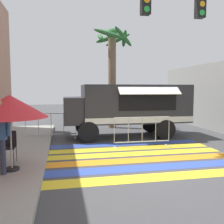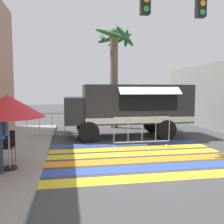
% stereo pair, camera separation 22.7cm
% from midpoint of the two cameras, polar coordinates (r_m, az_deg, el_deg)
% --- Properties ---
extents(ground_plane, '(60.00, 60.00, 0.00)m').
position_cam_midpoint_polar(ground_plane, '(7.09, 6.43, -12.63)').
color(ground_plane, '#424244').
extents(crosswalk_painted, '(6.40, 4.36, 0.01)m').
position_cam_midpoint_polar(crosswalk_painted, '(8.15, 3.93, -10.20)').
color(crosswalk_painted, yellow).
rests_on(crosswalk_painted, ground_plane).
extents(food_truck, '(5.57, 2.52, 2.37)m').
position_cam_midpoint_polar(food_truck, '(11.33, 2.53, 1.58)').
color(food_truck, '#2D2D33').
rests_on(food_truck, ground_plane).
extents(traffic_signal_pole, '(4.76, 0.29, 6.08)m').
position_cam_midpoint_polar(traffic_signal_pole, '(10.04, 19.02, 17.75)').
color(traffic_signal_pole, '#515456').
rests_on(traffic_signal_pole, ground_plane).
extents(patio_umbrella, '(1.86, 1.86, 1.90)m').
position_cam_midpoint_polar(patio_umbrella, '(6.68, -23.25, 1.18)').
color(patio_umbrella, black).
rests_on(patio_umbrella, sidewalk_left).
extents(folding_chair, '(0.45, 0.45, 0.88)m').
position_cam_midpoint_polar(folding_chair, '(7.52, -23.64, -6.75)').
color(folding_chair, '#4C4C51').
rests_on(folding_chair, sidewalk_left).
extents(barricade_front, '(2.17, 0.44, 1.14)m').
position_cam_midpoint_polar(barricade_front, '(9.43, 6.23, -4.56)').
color(barricade_front, '#B7BABF').
rests_on(barricade_front, ground_plane).
extents(barricade_side, '(2.17, 0.44, 1.14)m').
position_cam_midpoint_polar(barricade_side, '(11.19, -14.30, -3.14)').
color(barricade_side, '#B7BABF').
rests_on(barricade_side, ground_plane).
extents(palm_tree, '(2.33, 2.43, 5.50)m').
position_cam_midpoint_polar(palm_tree, '(14.07, -0.34, 11.18)').
color(palm_tree, '#7A664C').
rests_on(palm_tree, ground_plane).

